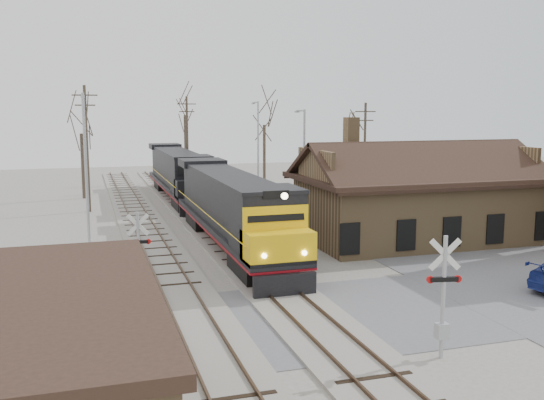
{
  "coord_description": "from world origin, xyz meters",
  "views": [
    {
      "loc": [
        -8.32,
        -22.08,
        8.38
      ],
      "look_at": [
        1.31,
        9.0,
        3.51
      ],
      "focal_mm": 40.0,
      "sensor_mm": 36.0,
      "label": 1
    }
  ],
  "objects": [
    {
      "name": "ground",
      "position": [
        0.0,
        0.0,
        0.0
      ],
      "size": [
        140.0,
        140.0,
        0.0
      ],
      "primitive_type": "plane",
      "color": "#A09B91",
      "rests_on": "ground"
    },
    {
      "name": "road",
      "position": [
        0.0,
        0.0,
        0.01
      ],
      "size": [
        60.0,
        9.0,
        0.03
      ],
      "primitive_type": "cube",
      "color": "#59595D",
      "rests_on": "ground"
    },
    {
      "name": "track_main",
      "position": [
        0.0,
        15.0,
        0.07
      ],
      "size": [
        3.4,
        90.0,
        0.24
      ],
      "color": "#A09B91",
      "rests_on": "ground"
    },
    {
      "name": "track_siding",
      "position": [
        -4.5,
        15.0,
        0.07
      ],
      "size": [
        3.4,
        90.0,
        0.24
      ],
      "color": "#A09B91",
      "rests_on": "ground"
    },
    {
      "name": "depot",
      "position": [
        11.99,
        12.0,
        2.41
      ],
      "size": [
        15.2,
        9.31,
        7.9
      ],
      "color": "olive",
      "rests_on": "ground"
    },
    {
      "name": "locomotive_lead",
      "position": [
        0.0,
        12.76,
        2.48
      ],
      "size": [
        3.17,
        21.23,
        4.72
      ],
      "color": "black",
      "rests_on": "ground"
    },
    {
      "name": "locomotive_trailing",
      "position": [
        0.0,
        34.27,
        2.48
      ],
      "size": [
        3.17,
        21.23,
        4.46
      ],
      "color": "black",
      "rests_on": "ground"
    },
    {
      "name": "crossbuck_near",
      "position": [
        3.0,
        -5.03,
        1.98
      ],
      "size": [
        1.2,
        0.34,
        4.25
      ],
      "rotation": [
        0.0,
        0.0,
        -0.2
      ],
      "color": "#A5A8AD",
      "rests_on": "ground"
    },
    {
      "name": "crossbuck_far",
      "position": [
        -6.19,
        5.01,
        1.83
      ],
      "size": [
        1.11,
        0.29,
        3.88
      ],
      "rotation": [
        0.0,
        0.0,
        2.99
      ],
      "color": "#A5A8AD",
      "rests_on": "ground"
    },
    {
      "name": "streetlight_a",
      "position": [
        -8.28,
        16.94,
        5.24
      ],
      "size": [
        0.25,
        2.04,
        9.4
      ],
      "color": "#A5A8AD",
      "rests_on": "ground"
    },
    {
      "name": "streetlight_b",
      "position": [
        7.59,
        21.18,
        4.73
      ],
      "size": [
        0.25,
        2.04,
        8.4
      ],
      "color": "#A5A8AD",
      "rests_on": "ground"
    },
    {
      "name": "streetlight_c",
      "position": [
        7.59,
        33.89,
        5.12
      ],
      "size": [
        0.25,
        2.04,
        9.16
      ],
      "color": "#A5A8AD",
      "rests_on": "ground"
    },
    {
      "name": "utility_pole_a",
      "position": [
        -8.12,
        29.62,
        5.4
      ],
      "size": [
        2.0,
        0.24,
        10.33
      ],
      "color": "#382D23",
      "rests_on": "ground"
    },
    {
      "name": "utility_pole_b",
      "position": [
        2.22,
        42.47,
        5.11
      ],
      "size": [
        2.0,
        0.24,
        9.77
      ],
      "color": "#382D23",
      "rests_on": "ground"
    },
    {
      "name": "utility_pole_c",
      "position": [
        16.19,
        28.37,
        4.72
      ],
      "size": [
        2.0,
        0.24,
        9.0
      ],
      "color": "#382D23",
      "rests_on": "ground"
    },
    {
      "name": "tree_b",
      "position": [
        -8.53,
        37.8,
        7.15
      ],
      "size": [
        4.1,
        4.1,
        10.05
      ],
      "color": "#382D23",
      "rests_on": "ground"
    },
    {
      "name": "tree_c",
      "position": [
        3.05,
        48.92,
        9.02
      ],
      "size": [
        5.16,
        5.16,
        12.65
      ],
      "color": "#382D23",
      "rests_on": "ground"
    },
    {
      "name": "tree_d",
      "position": [
        10.12,
        40.22,
        7.88
      ],
      "size": [
        4.51,
        4.51,
        11.06
      ],
      "color": "#382D23",
      "rests_on": "ground"
    },
    {
      "name": "tree_e",
      "position": [
        18.81,
        35.69,
        6.25
      ],
      "size": [
        3.59,
        3.59,
        8.8
      ],
      "color": "#382D23",
      "rests_on": "ground"
    }
  ]
}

